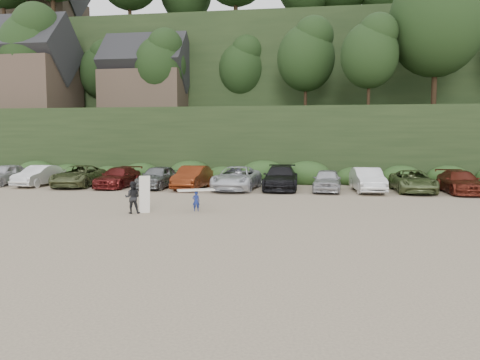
# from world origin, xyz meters

# --- Properties ---
(ground) EXTENTS (120.00, 120.00, 0.00)m
(ground) POSITION_xyz_m (0.00, 0.00, 0.00)
(ground) COLOR tan
(ground) RESTS_ON ground
(hillside_backdrop) EXTENTS (90.00, 41.50, 28.00)m
(hillside_backdrop) POSITION_xyz_m (-0.26, 35.93, 11.22)
(hillside_backdrop) COLOR black
(hillside_backdrop) RESTS_ON ground
(parked_cars) EXTENTS (39.65, 6.31, 1.62)m
(parked_cars) POSITION_xyz_m (-0.05, 9.93, 0.76)
(parked_cars) COLOR #B8B7BC
(parked_cars) RESTS_ON ground
(child_surfer) EXTENTS (1.83, 1.19, 1.07)m
(child_surfer) POSITION_xyz_m (-1.05, 0.34, 0.73)
(child_surfer) COLOR navy
(child_surfer) RESTS_ON ground
(adult_surfer) EXTENTS (1.25, 0.71, 1.78)m
(adult_surfer) POSITION_xyz_m (-3.79, -0.73, 0.77)
(adult_surfer) COLOR black
(adult_surfer) RESTS_ON ground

